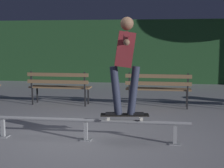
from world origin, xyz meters
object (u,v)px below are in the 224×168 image
(skateboard, at_px, (125,115))
(skateboarder, at_px, (125,57))
(grind_rail, at_px, (86,124))
(park_bench_left_center, at_px, (59,84))
(park_bench_right_center, at_px, (158,86))

(skateboard, bearing_deg, skateboarder, 8.03)
(skateboard, bearing_deg, grind_rail, 180.00)
(skateboard, distance_m, skateboarder, 0.94)
(park_bench_left_center, bearing_deg, skateboarder, -56.00)
(skateboarder, xyz_separation_m, park_bench_right_center, (0.51, 2.99, -0.84))
(skateboard, bearing_deg, park_bench_right_center, 80.35)
(grind_rail, height_order, skateboard, skateboard)
(skateboarder, relative_size, park_bench_left_center, 0.97)
(park_bench_left_center, distance_m, park_bench_right_center, 2.52)
(grind_rail, distance_m, park_bench_left_center, 3.30)
(grind_rail, distance_m, park_bench_right_center, 3.22)
(skateboard, xyz_separation_m, park_bench_left_center, (-2.01, 2.99, 0.09))
(grind_rail, bearing_deg, park_bench_left_center, 114.58)
(grind_rail, bearing_deg, skateboarder, 0.04)
(skateboarder, xyz_separation_m, park_bench_left_center, (-2.02, 2.99, -0.84))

